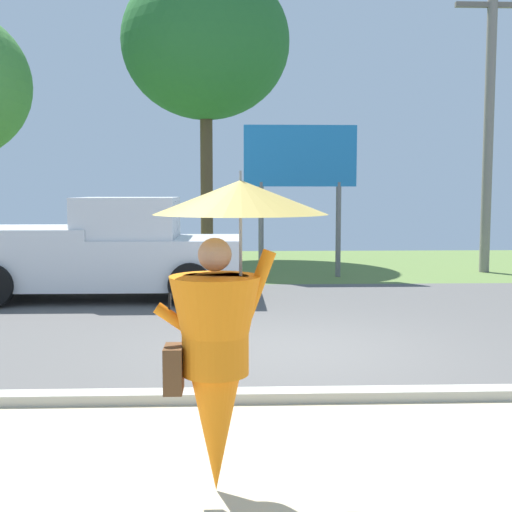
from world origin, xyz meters
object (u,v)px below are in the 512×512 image
at_px(monk_pedestrian, 222,320).
at_px(roadside_billboard, 300,167).
at_px(tree_center_back, 206,43).
at_px(utility_pole, 489,121).
at_px(pickup_truck, 103,252).

bearing_deg(monk_pedestrian, roadside_billboard, 80.35).
relative_size(roadside_billboard, tree_center_back, 0.42).
height_order(utility_pole, tree_center_back, tree_center_back).
distance_m(monk_pedestrian, tree_center_back, 16.24).
bearing_deg(tree_center_back, roadside_billboard, -61.53).
xyz_separation_m(pickup_truck, tree_center_back, (1.69, 7.18, 5.34)).
distance_m(pickup_truck, utility_pole, 9.81).
relative_size(pickup_truck, roadside_billboard, 1.49).
xyz_separation_m(monk_pedestrian, roadside_billboard, (1.66, 11.18, 1.39)).
bearing_deg(roadside_billboard, tree_center_back, 118.47).
relative_size(utility_pole, roadside_billboard, 2.00).
bearing_deg(utility_pole, roadside_billboard, -170.80).
relative_size(monk_pedestrian, roadside_billboard, 0.61).
height_order(utility_pole, roadside_billboard, utility_pole).
height_order(pickup_truck, roadside_billboard, roadside_billboard).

